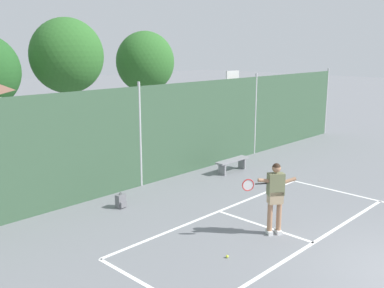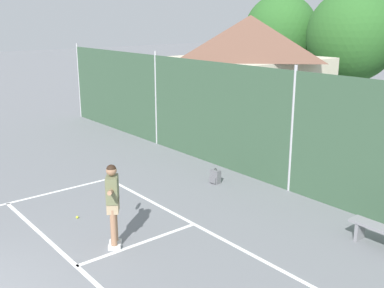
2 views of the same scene
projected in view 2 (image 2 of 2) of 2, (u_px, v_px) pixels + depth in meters
The scene contains 5 objects.
chainlink_fence at pixel (292, 133), 12.66m from camera, with size 26.09×0.09×3.54m.
clubhouse_building at pixel (249, 71), 19.68m from camera, with size 5.59×5.85×4.84m.
tennis_player at pixel (113, 198), 9.62m from camera, with size 1.26×0.80×1.85m.
tennis_ball at pixel (77, 217), 11.28m from camera, with size 0.07×0.07×0.07m, color #CCE033.
backpack_grey at pixel (215, 177), 13.65m from camera, with size 0.30×0.27×0.46m.
Camera 2 is at (7.76, -0.91, 4.78)m, focal length 43.13 mm.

